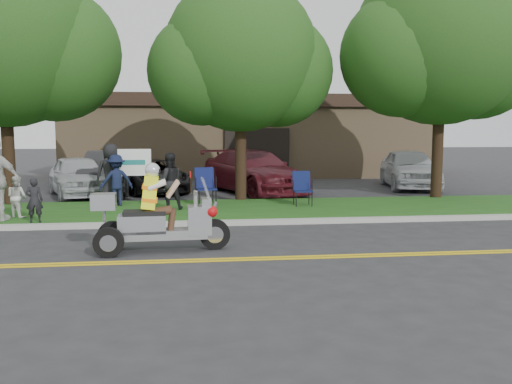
{
  "coord_description": "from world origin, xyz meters",
  "views": [
    {
      "loc": [
        -1.15,
        -10.0,
        2.32
      ],
      "look_at": [
        0.34,
        2.0,
        0.93
      ],
      "focal_mm": 38.0,
      "sensor_mm": 36.0,
      "label": 1
    }
  ],
  "objects": [
    {
      "name": "trike_scooter",
      "position": [
        -1.79,
        0.34,
        0.6
      ],
      "size": [
        2.6,
        0.88,
        1.7
      ],
      "rotation": [
        0.0,
        0.0,
        0.05
      ],
      "color": "black",
      "rests_on": "ground"
    },
    {
      "name": "business_sign",
      "position": [
        -2.9,
        6.6,
        1.26
      ],
      "size": [
        1.25,
        0.06,
        1.75
      ],
      "color": "silver",
      "rests_on": "ground"
    },
    {
      "name": "child_right",
      "position": [
        -5.49,
        4.25,
        0.64
      ],
      "size": [
        0.65,
        0.61,
        1.06
      ],
      "primitive_type": "imported",
      "rotation": [
        0.0,
        0.0,
        2.63
      ],
      "color": "silver",
      "rests_on": "grass_verge"
    },
    {
      "name": "parked_car_mid",
      "position": [
        -2.5,
        10.46,
        0.61
      ],
      "size": [
        3.25,
        4.78,
        1.22
      ],
      "primitive_type": "imported",
      "rotation": [
        0.0,
        0.0,
        0.31
      ],
      "color": "black",
      "rests_on": "ground"
    },
    {
      "name": "parked_car_left",
      "position": [
        -4.06,
        10.52,
        0.77
      ],
      "size": [
        1.66,
        4.71,
        1.55
      ],
      "primitive_type": "imported",
      "rotation": [
        0.0,
        0.0,
        0.0
      ],
      "color": "#2D2C2F",
      "rests_on": "ground"
    },
    {
      "name": "parked_car_far_left",
      "position": [
        -5.0,
        9.52,
        0.72
      ],
      "size": [
        3.01,
        4.57,
        1.44
      ],
      "primitive_type": "imported",
      "rotation": [
        0.0,
        0.0,
        0.34
      ],
      "color": "#B9BCC0",
      "rests_on": "ground"
    },
    {
      "name": "parked_car_far_right",
      "position": [
        7.6,
        10.67,
        0.8
      ],
      "size": [
        2.79,
        4.97,
        1.6
      ],
      "primitive_type": "imported",
      "rotation": [
        0.0,
        0.0,
        -0.2
      ],
      "color": "#ADB1B4",
      "rests_on": "ground"
    },
    {
      "name": "spectator_chair_a",
      "position": [
        -3.26,
        6.17,
        0.86
      ],
      "size": [
        1.11,
        0.87,
        1.5
      ],
      "primitive_type": "imported",
      "rotation": [
        0.0,
        0.0,
        3.51
      ],
      "color": "#131A37",
      "rests_on": "grass_verge"
    },
    {
      "name": "tree_left",
      "position": [
        -6.44,
        7.03,
        4.85
      ],
      "size": [
        6.62,
        5.4,
        7.78
      ],
      "color": "#332114",
      "rests_on": "ground"
    },
    {
      "name": "lawn_chair_b",
      "position": [
        -0.67,
        6.11,
        0.72
      ],
      "size": [
        0.67,
        0.69,
        1.1
      ],
      "rotation": [
        0.0,
        0.0,
        0.17
      ],
      "color": "black",
      "rests_on": "grass_verge"
    },
    {
      "name": "child_left",
      "position": [
        -4.83,
        3.4,
        0.65
      ],
      "size": [
        0.43,
        0.31,
        1.08
      ],
      "primitive_type": "imported",
      "rotation": [
        0.0,
        0.0,
        3.28
      ],
      "color": "black",
      "rests_on": "grass_verge"
    },
    {
      "name": "spectator_chair_b",
      "position": [
        -3.47,
        6.63,
        1.02
      ],
      "size": [
        1.03,
        0.83,
        1.82
      ],
      "primitive_type": "imported",
      "rotation": [
        0.0,
        0.0,
        3.46
      ],
      "color": "black",
      "rests_on": "grass_verge"
    },
    {
      "name": "tree_mid",
      "position": [
        0.55,
        7.23,
        4.43
      ],
      "size": [
        5.88,
        4.8,
        7.05
      ],
      "color": "#332114",
      "rests_on": "ground"
    },
    {
      "name": "spectator_adult_mid",
      "position": [
        -1.7,
        5.19,
        0.9
      ],
      "size": [
        0.86,
        0.73,
        1.58
      ],
      "primitive_type": "imported",
      "rotation": [
        0.0,
        0.0,
        3.32
      ],
      "color": "black",
      "rests_on": "grass_verge"
    },
    {
      "name": "commercial_building",
      "position": [
        2.0,
        18.98,
        2.01
      ],
      "size": [
        18.0,
        8.2,
        4.0
      ],
      "color": "#9E7F5B",
      "rests_on": "ground"
    },
    {
      "name": "centerline_near",
      "position": [
        0.0,
        -0.58,
        0.01
      ],
      "size": [
        60.0,
        0.1,
        0.01
      ],
      "primitive_type": "cube",
      "color": "gold",
      "rests_on": "ground"
    },
    {
      "name": "curb",
      "position": [
        0.0,
        3.05,
        0.06
      ],
      "size": [
        60.0,
        0.25,
        0.12
      ],
      "primitive_type": "cube",
      "color": "#A8A89E",
      "rests_on": "ground"
    },
    {
      "name": "centerline_far",
      "position": [
        0.0,
        -0.42,
        0.01
      ],
      "size": [
        60.0,
        0.1,
        0.01
      ],
      "primitive_type": "cube",
      "color": "gold",
      "rests_on": "ground"
    },
    {
      "name": "lawn_chair_a",
      "position": [
        2.15,
        5.56,
        0.67
      ],
      "size": [
        0.54,
        0.56,
        1.01
      ],
      "rotation": [
        0.0,
        0.0,
        -0.01
      ],
      "color": "black",
      "rests_on": "grass_verge"
    },
    {
      "name": "grass_verge",
      "position": [
        0.0,
        5.2,
        0.06
      ],
      "size": [
        60.0,
        4.0,
        0.1
      ],
      "primitive_type": "cube",
      "color": "#1D4312",
      "rests_on": "ground"
    },
    {
      "name": "tree_right",
      "position": [
        7.06,
        7.03,
        5.03
      ],
      "size": [
        6.86,
        5.6,
        8.07
      ],
      "color": "#332114",
      "rests_on": "ground"
    },
    {
      "name": "parked_car_right",
      "position": [
        1.23,
        9.86,
        0.79
      ],
      "size": [
        4.16,
        5.86,
        1.57
      ],
      "primitive_type": "imported",
      "rotation": [
        0.0,
        0.0,
        0.4
      ],
      "color": "#55131D",
      "rests_on": "ground"
    },
    {
      "name": "ground",
      "position": [
        0.0,
        0.0,
        0.0
      ],
      "size": [
        120.0,
        120.0,
        0.0
      ],
      "primitive_type": "plane",
      "color": "#28282B",
      "rests_on": "ground"
    }
  ]
}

